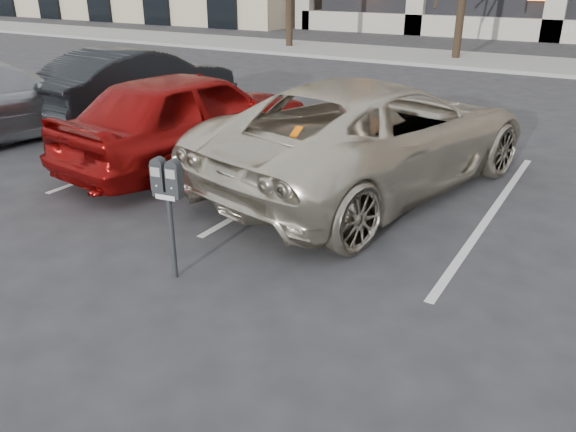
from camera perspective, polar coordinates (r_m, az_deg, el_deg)
The scene contains 7 objects.
ground at distance 6.27m, azimuth 2.76°, elevation -4.07°, with size 140.00×140.00×0.00m, color #28282B.
sidewalk at distance 21.26m, azimuth 24.61°, elevation 13.71°, with size 80.00×4.00×0.12m, color gray.
stall_lines at distance 8.74m, azimuth 1.95°, elevation 4.13°, with size 16.90×5.20×0.00m.
parking_meter at distance 5.57m, azimuth -12.12°, elevation 2.60°, with size 0.33×0.17×1.25m.
suv_silver at distance 8.21m, azimuth 8.65°, elevation 8.24°, with size 3.76×6.04×1.56m.
car_red at distance 9.27m, azimuth -9.77°, elevation 9.88°, with size 1.83×4.54×1.55m, color maroon.
car_dark at distance 12.55m, azimuth -15.04°, elevation 12.80°, with size 1.58×4.54×1.50m, color black.
Camera 1 is at (2.63, -4.91, 2.89)m, focal length 35.00 mm.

